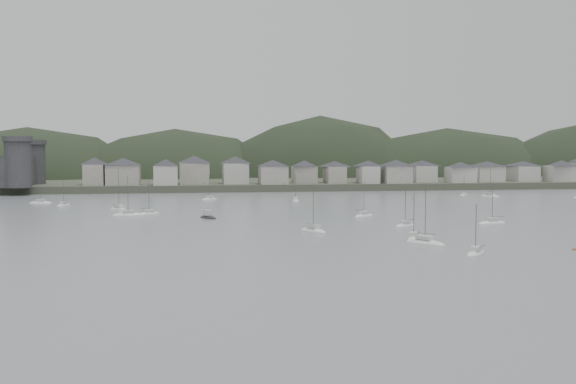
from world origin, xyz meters
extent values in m
plane|color=slate|center=(0.00, 0.00, 0.00)|extent=(900.00, 900.00, 0.00)
cube|color=#383D2D|center=(0.00, 295.00, 1.50)|extent=(900.00, 250.00, 3.00)
ellipsoid|color=black|center=(-110.87, 271.94, -10.14)|extent=(138.98, 92.48, 81.13)
ellipsoid|color=black|center=(-32.30, 272.87, -9.97)|extent=(132.08, 90.41, 79.74)
ellipsoid|color=black|center=(50.65, 272.93, -12.68)|extent=(133.88, 88.37, 101.41)
ellipsoid|color=black|center=(125.95, 267.91, -10.32)|extent=(165.81, 81.78, 82.55)
cylinder|color=#313033|center=(-92.00, 166.00, 12.00)|extent=(10.00, 10.00, 18.00)
cylinder|color=#313033|center=(-92.00, 194.00, 11.50)|extent=(10.00, 10.00, 17.00)
cube|color=#313033|center=(-92.00, 180.00, 9.00)|extent=(3.50, 30.00, 12.00)
cube|color=gray|center=(-65.00, 181.96, 7.29)|extent=(8.34, 12.91, 8.59)
pyramid|color=#28282D|center=(-65.00, 181.96, 13.09)|extent=(15.78, 15.78, 3.01)
cube|color=gray|center=(-53.32, 181.32, 7.18)|extent=(13.68, 13.35, 8.36)
pyramid|color=#28282D|center=(-53.32, 181.32, 12.82)|extent=(20.07, 20.07, 2.93)
cube|color=#B5B2AA|center=(-35.57, 176.02, 7.04)|extent=(9.78, 10.20, 8.08)
pyramid|color=#28282D|center=(-35.57, 176.02, 12.49)|extent=(14.83, 14.83, 2.83)
cube|color=gray|center=(-23.51, 185.65, 7.55)|extent=(12.59, 13.33, 9.09)
pyramid|color=#28282D|center=(-23.51, 185.65, 13.68)|extent=(19.24, 19.24, 3.18)
cube|color=#B5B2AA|center=(-5.75, 184.10, 7.43)|extent=(10.74, 12.17, 8.87)
pyramid|color=#28282D|center=(-5.75, 184.10, 13.42)|extent=(17.01, 17.01, 3.10)
cube|color=gray|center=(9.92, 177.53, 6.85)|extent=(11.63, 12.09, 7.69)
pyramid|color=#28282D|center=(9.92, 177.53, 12.04)|extent=(17.61, 17.61, 2.69)
cube|color=gray|center=(25.25, 186.19, 6.72)|extent=(10.37, 9.35, 7.44)
pyramid|color=#28282D|center=(25.25, 186.19, 11.74)|extent=(14.65, 14.65, 2.60)
cube|color=gray|center=(38.63, 183.79, 6.61)|extent=(8.24, 12.20, 7.22)
pyramid|color=#28282D|center=(38.63, 183.79, 11.48)|extent=(15.17, 15.17, 2.53)
cube|color=#B5B2AA|center=(52.50, 178.55, 6.73)|extent=(8.06, 10.91, 7.46)
pyramid|color=#28282D|center=(52.50, 178.55, 11.77)|extent=(14.08, 14.08, 2.61)
cube|color=gray|center=(64.81, 177.06, 6.83)|extent=(11.73, 11.78, 7.66)
pyramid|color=#28282D|center=(64.81, 177.06, 12.00)|extent=(17.46, 17.46, 2.68)
cube|color=#B5B2AA|center=(80.64, 186.91, 6.67)|extent=(10.19, 13.02, 7.33)
pyramid|color=#28282D|center=(80.64, 186.91, 11.62)|extent=(17.23, 17.23, 2.57)
cube|color=#B5B2AA|center=(95.55, 178.06, 6.44)|extent=(11.70, 9.81, 6.88)
pyramid|color=#28282D|center=(95.55, 178.06, 11.08)|extent=(15.97, 15.97, 2.41)
cube|color=#B5B2AA|center=(112.40, 186.91, 6.50)|extent=(12.83, 12.48, 7.00)
pyramid|color=#28282D|center=(112.40, 186.91, 11.22)|extent=(18.79, 18.79, 2.45)
cube|color=#B5B2AA|center=(130.73, 187.42, 6.48)|extent=(11.07, 13.50, 6.97)
pyramid|color=#28282D|center=(130.73, 187.42, 11.19)|extent=(18.25, 18.25, 2.44)
cube|color=#B5B2AA|center=(146.02, 179.72, 6.67)|extent=(13.75, 9.12, 7.34)
pyramid|color=#28282D|center=(146.02, 179.72, 11.62)|extent=(16.97, 16.97, 2.57)
ellipsoid|color=silver|center=(-19.35, 131.00, 0.05)|extent=(6.79, 6.36, 1.41)
cube|color=beige|center=(-19.35, 131.00, 1.06)|extent=(2.88, 2.80, 0.70)
cylinder|color=#3F3F42|center=(-19.35, 131.00, 4.61)|extent=(0.12, 0.12, 8.82)
cylinder|color=#3F3F42|center=(-20.30, 131.84, 1.61)|extent=(2.45, 2.18, 0.10)
ellipsoid|color=silver|center=(16.01, 17.39, 0.05)|extent=(5.25, 7.51, 1.45)
cube|color=beige|center=(16.01, 17.39, 1.07)|extent=(2.54, 2.97, 0.70)
cylinder|color=#3F3F42|center=(16.01, 17.39, 4.72)|extent=(0.12, 0.12, 9.03)
cylinder|color=#3F3F42|center=(16.58, 16.22, 1.62)|extent=(1.52, 2.96, 0.10)
ellipsoid|color=silver|center=(18.60, 63.27, 0.05)|extent=(7.44, 6.40, 1.50)
cube|color=beige|center=(18.60, 63.27, 1.10)|extent=(3.09, 2.89, 0.70)
cylinder|color=#3F3F42|center=(18.60, 63.27, 4.88)|extent=(0.12, 0.12, 9.37)
cylinder|color=#3F3F42|center=(17.52, 64.08, 1.65)|extent=(2.76, 2.09, 0.10)
ellipsoid|color=silver|center=(-38.19, 78.44, 0.05)|extent=(6.99, 5.77, 1.39)
cube|color=beige|center=(-38.19, 78.44, 1.05)|extent=(2.87, 2.64, 0.70)
cylinder|color=#3F3F42|center=(-38.19, 78.44, 4.55)|extent=(0.12, 0.12, 8.69)
cylinder|color=#3F3F42|center=(-39.22, 79.15, 1.60)|extent=(2.64, 1.85, 0.10)
ellipsoid|color=silver|center=(80.09, 138.92, 0.05)|extent=(5.66, 5.67, 1.21)
cube|color=beige|center=(80.09, 138.92, 0.96)|extent=(2.45, 2.45, 0.70)
cylinder|color=#3F3F42|center=(80.09, 138.92, 3.99)|extent=(0.12, 0.12, 7.59)
cylinder|color=#3F3F42|center=(79.32, 139.70, 1.51)|extent=(2.00, 2.01, 0.10)
ellipsoid|color=silver|center=(-47.46, 92.37, 0.05)|extent=(7.48, 9.35, 1.85)
cube|color=beige|center=(-47.46, 92.37, 1.27)|extent=(3.46, 3.81, 0.70)
cylinder|color=#3F3F42|center=(-47.46, 92.37, 5.97)|extent=(0.12, 0.12, 11.53)
cylinder|color=#3F3F42|center=(-48.36, 90.97, 1.82)|extent=(2.34, 3.54, 0.10)
ellipsoid|color=silver|center=(21.84, 39.42, 0.05)|extent=(6.80, 5.45, 1.34)
cube|color=beige|center=(21.84, 39.42, 1.02)|extent=(2.77, 2.52, 0.70)
cylinder|color=#3F3F42|center=(21.84, 39.42, 4.39)|extent=(0.12, 0.12, 8.39)
cylinder|color=#3F3F42|center=(22.85, 38.76, 1.57)|extent=(2.59, 1.72, 0.10)
ellipsoid|color=silver|center=(15.81, 10.54, 0.05)|extent=(7.30, 8.86, 1.76)
cube|color=beige|center=(15.81, 10.54, 1.23)|extent=(3.34, 3.64, 0.70)
cylinder|color=#3F3F42|center=(15.81, 10.54, 5.70)|extent=(0.12, 0.12, 11.01)
cylinder|color=#3F3F42|center=(16.70, 11.85, 1.78)|extent=(2.32, 3.33, 0.10)
ellipsoid|color=silver|center=(86.41, 129.40, 0.05)|extent=(6.30, 8.62, 1.67)
cube|color=beige|center=(86.41, 129.40, 1.18)|extent=(3.00, 3.44, 0.70)
cylinder|color=#3F3F42|center=(86.41, 129.40, 5.42)|extent=(0.12, 0.12, 10.43)
cylinder|color=#3F3F42|center=(85.70, 128.07, 1.73)|extent=(1.86, 3.36, 0.10)
ellipsoid|color=silver|center=(44.24, 41.26, 0.05)|extent=(8.08, 3.93, 1.55)
cube|color=beige|center=(44.24, 41.26, 1.12)|extent=(2.99, 2.20, 0.70)
cylinder|color=#3F3F42|center=(44.24, 41.26, 5.04)|extent=(0.12, 0.12, 9.69)
cylinder|color=#3F3F42|center=(45.60, 40.99, 1.67)|extent=(3.44, 0.77, 0.10)
ellipsoid|color=silver|center=(9.73, 119.18, 0.05)|extent=(2.75, 7.45, 1.47)
cube|color=beige|center=(9.73, 119.18, 1.08)|extent=(1.75, 2.65, 0.70)
cylinder|color=#3F3F42|center=(9.73, 119.18, 4.78)|extent=(0.12, 0.12, 9.17)
cylinder|color=#3F3F42|center=(9.66, 120.50, 1.63)|extent=(0.28, 3.30, 0.10)
ellipsoid|color=silver|center=(-75.44, 122.98, 0.05)|extent=(8.24, 4.41, 1.57)
cube|color=beige|center=(-75.44, 122.98, 1.14)|extent=(3.10, 2.37, 0.70)
cylinder|color=#3F3F42|center=(-75.44, 122.98, 5.12)|extent=(0.12, 0.12, 9.83)
cylinder|color=#3F3F42|center=(-76.81, 122.62, 1.69)|extent=(3.45, 0.99, 0.10)
ellipsoid|color=silver|center=(-66.29, 112.14, 0.05)|extent=(4.71, 7.32, 1.40)
cube|color=beige|center=(-66.29, 112.14, 1.05)|extent=(2.35, 2.85, 0.70)
cylinder|color=#3F3F42|center=(-66.29, 112.14, 4.57)|extent=(0.12, 0.12, 8.75)
cylinder|color=#3F3F42|center=(-65.82, 110.97, 1.60)|extent=(1.28, 2.95, 0.10)
ellipsoid|color=silver|center=(-43.58, 75.46, 0.05)|extent=(8.59, 3.15, 1.69)
cube|color=beige|center=(-43.58, 75.46, 1.20)|extent=(3.06, 2.02, 0.70)
cylinder|color=#3F3F42|center=(-43.58, 75.46, 5.49)|extent=(0.12, 0.12, 10.57)
cylinder|color=#3F3F42|center=(-45.10, 75.54, 1.75)|extent=(3.81, 0.30, 0.10)
ellipsoid|color=silver|center=(-1.27, 32.53, 0.05)|extent=(6.16, 8.39, 1.63)
cube|color=beige|center=(-1.27, 32.53, 1.16)|extent=(2.93, 3.35, 0.70)
cylinder|color=#3F3F42|center=(-1.27, 32.53, 5.28)|extent=(0.12, 0.12, 10.16)
cylinder|color=#3F3F42|center=(-1.97, 31.24, 1.71)|extent=(1.83, 3.26, 0.10)
ellipsoid|color=silver|center=(19.69, -2.93, 0.05)|extent=(6.21, 6.37, 1.35)
cube|color=beige|center=(19.69, -2.93, 1.02)|extent=(2.70, 2.73, 0.70)
cylinder|color=#3F3F42|center=(19.69, -2.93, 4.41)|extent=(0.12, 0.12, 8.43)
cylinder|color=#3F3F42|center=(20.53, -3.81, 1.57)|extent=(2.16, 2.27, 0.10)
ellipsoid|color=black|center=(-22.58, 65.23, 0.05)|extent=(5.50, 7.33, 1.53)
cube|color=beige|center=(-22.58, 65.23, 1.47)|extent=(2.71, 2.76, 1.40)
cylinder|color=#3F3F42|center=(-22.58, 65.23, 2.37)|extent=(0.10, 0.10, 1.20)
sphere|color=#B9653D|center=(-77.11, 131.41, 0.15)|extent=(0.70, 0.70, 0.70)
sphere|color=#B9653D|center=(39.22, -0.84, 0.15)|extent=(0.70, 0.70, 0.70)
sphere|color=#B9653D|center=(52.31, 120.16, 0.15)|extent=(0.70, 0.70, 0.70)
camera|label=1|loc=(-29.67, -109.67, 17.69)|focal=42.02mm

